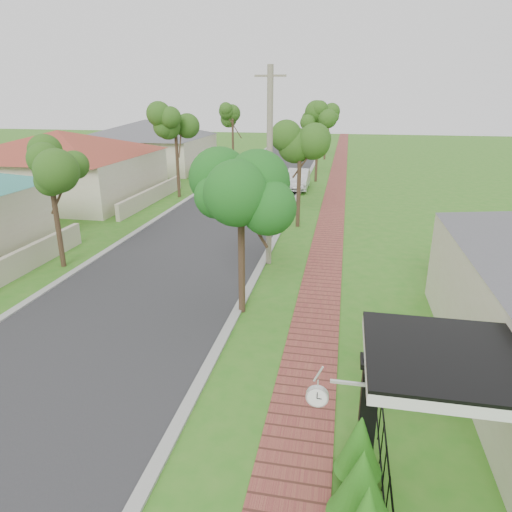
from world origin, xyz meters
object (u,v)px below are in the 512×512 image
Objects in this scene: parked_car_red at (268,195)px; station_clock at (320,395)px; parked_car_white at (298,180)px; near_tree at (241,190)px; porch_post at (366,426)px; utility_pole at (269,169)px.

station_clock reaches higher than parked_car_red.
parked_car_white reaches higher than parked_car_red.
porch_post is at bearing -59.23° from near_tree.
porch_post reaches higher than parked_car_white.
parked_car_red is at bearing 104.20° from porch_post.
utility_pole is at bearing -68.42° from parked_car_red.
near_tree is at bearing 113.37° from station_clock.
porch_post is at bearing 25.06° from station_clock.
near_tree is (1.80, -15.64, 3.42)m from parked_car_red.
parked_car_red is at bearing 96.57° from near_tree.
utility_pole is (-3.65, 11.00, 2.87)m from porch_post.
station_clock is (4.69, -22.33, 1.30)m from parked_car_red.
parked_car_white is at bearing 96.76° from station_clock.
parked_car_white is 28.02m from station_clock.
near_tree is at bearing 120.77° from porch_post.
station_clock is at bearing -154.94° from porch_post.
parked_car_red is 0.85× the size of parked_car_white.
near_tree reaches higher than parked_car_white.
parked_car_red is 22.86m from station_clock.
near_tree is 4.88× the size of station_clock.
near_tree reaches higher than parked_car_red.
parked_car_red is (-5.55, 21.93, -0.47)m from porch_post.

